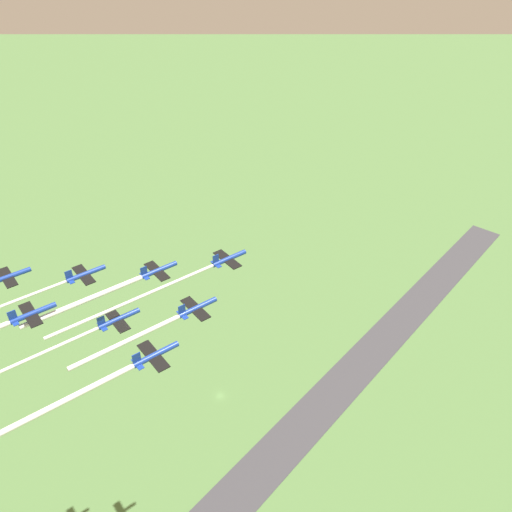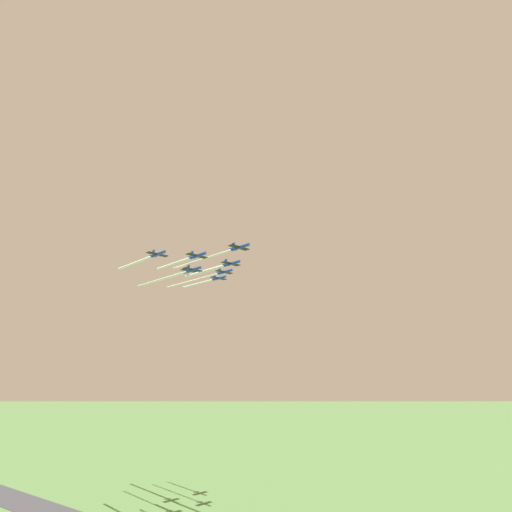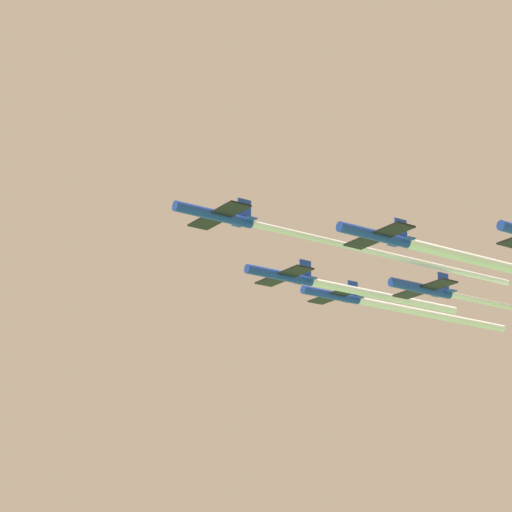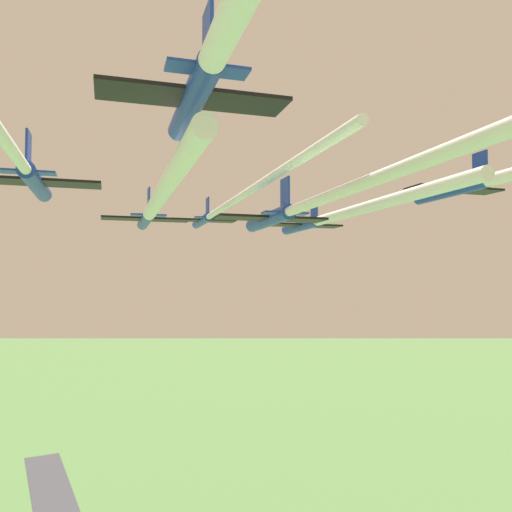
{
  "view_description": "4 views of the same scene",
  "coord_description": "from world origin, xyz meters",
  "px_view_note": "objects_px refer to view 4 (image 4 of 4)",
  "views": [
    {
      "loc": [
        -170.34,
        -18.67,
        207.5
      ],
      "look_at": [
        -47.59,
        -18.67,
        121.73
      ],
      "focal_mm": 35.0,
      "sensor_mm": 36.0,
      "label": 1
    },
    {
      "loc": [
        -65.16,
        -179.84,
        71.74
      ],
      "look_at": [
        -46.55,
        -13.69,
        120.27
      ],
      "focal_mm": 28.0,
      "sensor_mm": 36.0,
      "label": 2
    },
    {
      "loc": [
        62.9,
        1.84,
        81.27
      ],
      "look_at": [
        -58.25,
        -6.01,
        120.99
      ],
      "focal_mm": 70.0,
      "sensor_mm": 36.0,
      "label": 3
    },
    {
      "loc": [
        -90.71,
        60.9,
        115.2
      ],
      "look_at": [
        -60.29,
        -17.41,
        119.41
      ],
      "focal_mm": 35.0,
      "sensor_mm": 36.0,
      "label": 4
    }
  ],
  "objects_px": {
    "jet_2": "(302,225)",
    "jet_7": "(193,99)",
    "jet_5": "(452,190)",
    "jet_4": "(270,218)",
    "jet_1": "(146,219)",
    "jet_3": "(35,182)",
    "jet_0": "(202,220)"
  },
  "relations": [
    {
      "from": "jet_4",
      "to": "jet_7",
      "type": "height_order",
      "value": "jet_7"
    },
    {
      "from": "jet_3",
      "to": "jet_5",
      "type": "distance_m",
      "value": 40.98
    },
    {
      "from": "jet_1",
      "to": "jet_2",
      "type": "bearing_deg",
      "value": 0.0
    },
    {
      "from": "jet_3",
      "to": "jet_7",
      "type": "xyz_separation_m",
      "value": [
        -18.77,
        7.45,
        1.91
      ]
    },
    {
      "from": "jet_7",
      "to": "jet_1",
      "type": "bearing_deg",
      "value": 90.0
    },
    {
      "from": "jet_7",
      "to": "jet_4",
      "type": "bearing_deg",
      "value": 59.53
    },
    {
      "from": "jet_1",
      "to": "jet_2",
      "type": "height_order",
      "value": "jet_1"
    },
    {
      "from": "jet_5",
      "to": "jet_7",
      "type": "relative_size",
      "value": 1.0
    },
    {
      "from": "jet_3",
      "to": "jet_5",
      "type": "relative_size",
      "value": 1.0
    },
    {
      "from": "jet_3",
      "to": "jet_5",
      "type": "bearing_deg",
      "value": -0.0
    },
    {
      "from": "jet_0",
      "to": "jet_7",
      "type": "relative_size",
      "value": 1.0
    },
    {
      "from": "jet_0",
      "to": "jet_5",
      "type": "distance_m",
      "value": 40.38
    },
    {
      "from": "jet_5",
      "to": "jet_7",
      "type": "xyz_separation_m",
      "value": [
        13.55,
        32.6,
        0.37
      ]
    },
    {
      "from": "jet_2",
      "to": "jet_0",
      "type": "bearing_deg",
      "value": 120.47
    },
    {
      "from": "jet_2",
      "to": "jet_5",
      "type": "bearing_deg",
      "value": -59.53
    },
    {
      "from": "jet_0",
      "to": "jet_5",
      "type": "xyz_separation_m",
      "value": [
        -37.53,
        14.89,
        -0.06
      ]
    },
    {
      "from": "jet_3",
      "to": "jet_7",
      "type": "bearing_deg",
      "value": -59.53
    },
    {
      "from": "jet_0",
      "to": "jet_4",
      "type": "bearing_deg",
      "value": -90.0
    },
    {
      "from": "jet_3",
      "to": "jet_4",
      "type": "relative_size",
      "value": 1.0
    },
    {
      "from": "jet_2",
      "to": "jet_4",
      "type": "distance_m",
      "value": 20.25
    },
    {
      "from": "jet_1",
      "to": "jet_5",
      "type": "bearing_deg",
      "value": -29.54
    },
    {
      "from": "jet_1",
      "to": "jet_4",
      "type": "bearing_deg",
      "value": -59.53
    },
    {
      "from": "jet_7",
      "to": "jet_3",
      "type": "bearing_deg",
      "value": 120.47
    },
    {
      "from": "jet_2",
      "to": "jet_7",
      "type": "xyz_separation_m",
      "value": [
        -5.22,
        40.04,
        2.65
      ]
    },
    {
      "from": "jet_3",
      "to": "jet_4",
      "type": "height_order",
      "value": "jet_3"
    },
    {
      "from": "jet_3",
      "to": "jet_5",
      "type": "height_order",
      "value": "jet_5"
    },
    {
      "from": "jet_5",
      "to": "jet_4",
      "type": "bearing_deg",
      "value": 180.0
    },
    {
      "from": "jet_0",
      "to": "jet_1",
      "type": "bearing_deg",
      "value": -120.47
    },
    {
      "from": "jet_3",
      "to": "jet_7",
      "type": "height_order",
      "value": "jet_7"
    },
    {
      "from": "jet_1",
      "to": "jet_4",
      "type": "distance_m",
      "value": 20.26
    },
    {
      "from": "jet_3",
      "to": "jet_7",
      "type": "distance_m",
      "value": 20.28
    },
    {
      "from": "jet_1",
      "to": "jet_5",
      "type": "xyz_separation_m",
      "value": [
        -34.92,
        -5.13,
        2.17
      ]
    }
  ]
}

